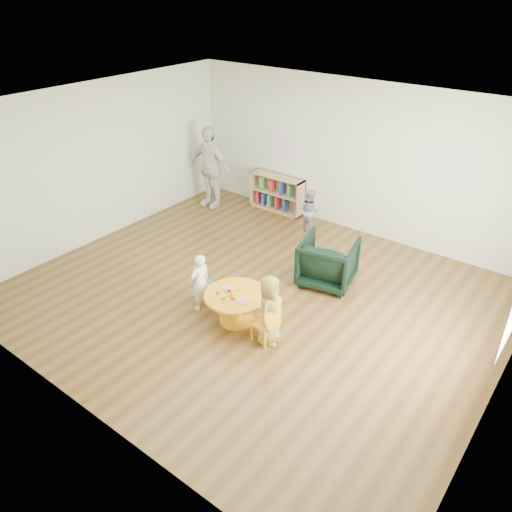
% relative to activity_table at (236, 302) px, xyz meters
% --- Properties ---
extents(room, '(7.10, 7.00, 2.80)m').
position_rel_activity_table_xyz_m(room, '(-0.16, 0.66, 1.58)').
color(room, brown).
rests_on(room, ground).
extents(activity_table, '(0.90, 0.90, 0.49)m').
position_rel_activity_table_xyz_m(activity_table, '(0.00, 0.00, 0.00)').
color(activity_table, '#F6A414').
rests_on(activity_table, ground).
extents(kid_chair_left, '(0.27, 0.27, 0.51)m').
position_rel_activity_table_xyz_m(kid_chair_left, '(-0.70, 0.12, -0.04)').
color(kid_chair_left, teal).
rests_on(kid_chair_left, ground).
extents(kid_chair_right, '(0.35, 0.35, 0.57)m').
position_rel_activity_table_xyz_m(kid_chair_right, '(0.63, -0.12, -0.00)').
color(kid_chair_right, '#F6A414').
rests_on(kid_chair_right, ground).
extents(bookshelf, '(1.20, 0.30, 0.75)m').
position_rel_activity_table_xyz_m(bookshelf, '(-1.78, 3.51, 0.05)').
color(bookshelf, tan).
rests_on(bookshelf, ground).
extents(alphabet_poster, '(0.74, 0.01, 0.54)m').
position_rel_activity_table_xyz_m(alphabet_poster, '(-1.77, 3.64, 1.04)').
color(alphabet_poster, white).
rests_on(alphabet_poster, ground).
extents(armchair, '(0.98, 1.00, 0.77)m').
position_rel_activity_table_xyz_m(armchair, '(0.51, 1.66, 0.07)').
color(armchair, black).
rests_on(armchair, ground).
extents(child_left, '(0.26, 0.35, 0.89)m').
position_rel_activity_table_xyz_m(child_left, '(-0.61, -0.07, 0.13)').
color(child_left, white).
rests_on(child_left, ground).
extents(child_right, '(0.45, 0.56, 1.01)m').
position_rel_activity_table_xyz_m(child_right, '(0.63, -0.08, 0.19)').
color(child_right, yellow).
rests_on(child_right, ground).
extents(toddler, '(0.47, 0.40, 0.84)m').
position_rel_activity_table_xyz_m(toddler, '(-0.71, 3.06, 0.11)').
color(toddler, '#1C1E48').
rests_on(toddler, ground).
extents(adult_caretaker, '(1.00, 0.43, 1.69)m').
position_rel_activity_table_xyz_m(adult_caretaker, '(-3.03, 2.84, 0.53)').
color(adult_caretaker, silver).
rests_on(adult_caretaker, ground).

